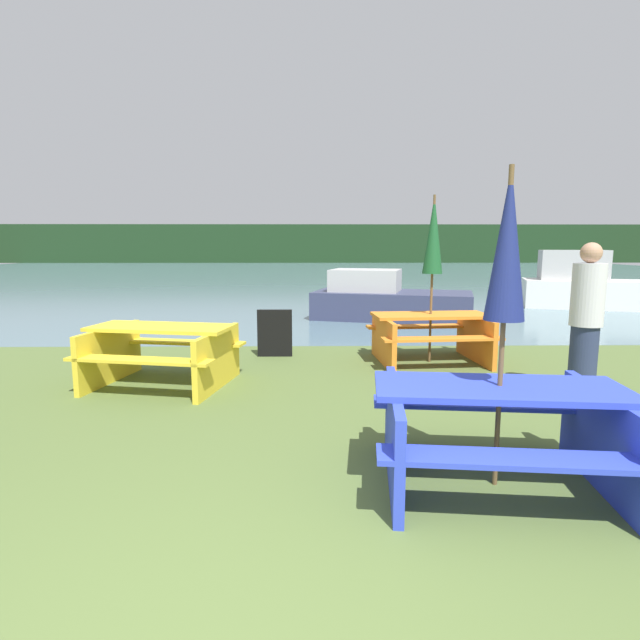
{
  "coord_description": "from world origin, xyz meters",
  "views": [
    {
      "loc": [
        0.45,
        -1.57,
        1.75
      ],
      "look_at": [
        0.54,
        4.47,
        0.85
      ],
      "focal_mm": 28.0,
      "sensor_mm": 36.0,
      "label": 1
    }
  ],
  "objects_px": {
    "umbrella_darkgreen": "(433,236)",
    "boat_second": "(592,287)",
    "picnic_table_orange": "(430,333)",
    "picnic_table_yellow": "(162,349)",
    "person": "(586,321)",
    "boat": "(387,300)",
    "picnic_table_blue": "(498,425)",
    "signboard": "(275,333)",
    "umbrella_navy": "(507,247)"
  },
  "relations": [
    {
      "from": "picnic_table_blue",
      "to": "picnic_table_yellow",
      "type": "distance_m",
      "value": 4.23
    },
    {
      "from": "picnic_table_blue",
      "to": "picnic_table_orange",
      "type": "height_order",
      "value": "picnic_table_blue"
    },
    {
      "from": "picnic_table_blue",
      "to": "umbrella_navy",
      "type": "xyz_separation_m",
      "value": [
        0.0,
        0.0,
        1.28
      ]
    },
    {
      "from": "umbrella_darkgreen",
      "to": "boat",
      "type": "height_order",
      "value": "umbrella_darkgreen"
    },
    {
      "from": "picnic_table_yellow",
      "to": "signboard",
      "type": "xyz_separation_m",
      "value": [
        1.29,
        1.66,
        -0.09
      ]
    },
    {
      "from": "boat_second",
      "to": "umbrella_darkgreen",
      "type": "bearing_deg",
      "value": -115.57
    },
    {
      "from": "boat",
      "to": "signboard",
      "type": "xyz_separation_m",
      "value": [
        -2.41,
        -4.17,
        -0.07
      ]
    },
    {
      "from": "umbrella_navy",
      "to": "signboard",
      "type": "height_order",
      "value": "umbrella_navy"
    },
    {
      "from": "umbrella_darkgreen",
      "to": "umbrella_navy",
      "type": "distance_m",
      "value": 3.97
    },
    {
      "from": "picnic_table_yellow",
      "to": "umbrella_darkgreen",
      "type": "relative_size",
      "value": 0.79
    },
    {
      "from": "umbrella_darkgreen",
      "to": "person",
      "type": "relative_size",
      "value": 1.39
    },
    {
      "from": "umbrella_darkgreen",
      "to": "person",
      "type": "distance_m",
      "value": 2.46
    },
    {
      "from": "picnic_table_yellow",
      "to": "signboard",
      "type": "relative_size",
      "value": 2.64
    },
    {
      "from": "umbrella_darkgreen",
      "to": "boat_second",
      "type": "relative_size",
      "value": 0.59
    },
    {
      "from": "boat",
      "to": "signboard",
      "type": "distance_m",
      "value": 4.82
    },
    {
      "from": "picnic_table_yellow",
      "to": "boat_second",
      "type": "relative_size",
      "value": 0.47
    },
    {
      "from": "boat",
      "to": "boat_second",
      "type": "height_order",
      "value": "boat_second"
    },
    {
      "from": "picnic_table_yellow",
      "to": "picnic_table_orange",
      "type": "distance_m",
      "value": 3.87
    },
    {
      "from": "picnic_table_blue",
      "to": "umbrella_navy",
      "type": "bearing_deg",
      "value": 45.0
    },
    {
      "from": "picnic_table_orange",
      "to": "signboard",
      "type": "distance_m",
      "value": 2.42
    },
    {
      "from": "umbrella_navy",
      "to": "boat_second",
      "type": "bearing_deg",
      "value": 58.01
    },
    {
      "from": "picnic_table_orange",
      "to": "umbrella_darkgreen",
      "type": "height_order",
      "value": "umbrella_darkgreen"
    },
    {
      "from": "picnic_table_blue",
      "to": "person",
      "type": "bearing_deg",
      "value": 50.24
    },
    {
      "from": "umbrella_navy",
      "to": "boat_second",
      "type": "height_order",
      "value": "umbrella_navy"
    },
    {
      "from": "picnic_table_yellow",
      "to": "umbrella_darkgreen",
      "type": "height_order",
      "value": "umbrella_darkgreen"
    },
    {
      "from": "picnic_table_blue",
      "to": "boat",
      "type": "height_order",
      "value": "boat"
    },
    {
      "from": "picnic_table_yellow",
      "to": "picnic_table_orange",
      "type": "bearing_deg",
      "value": 18.49
    },
    {
      "from": "picnic_table_blue",
      "to": "umbrella_navy",
      "type": "distance_m",
      "value": 1.28
    },
    {
      "from": "picnic_table_yellow",
      "to": "person",
      "type": "height_order",
      "value": "person"
    },
    {
      "from": "picnic_table_orange",
      "to": "boat_second",
      "type": "distance_m",
      "value": 9.05
    },
    {
      "from": "picnic_table_orange",
      "to": "boat",
      "type": "distance_m",
      "value": 4.6
    },
    {
      "from": "picnic_table_yellow",
      "to": "boat_second",
      "type": "distance_m",
      "value": 12.59
    },
    {
      "from": "person",
      "to": "boat_second",
      "type": "bearing_deg",
      "value": 60.26
    },
    {
      "from": "picnic_table_blue",
      "to": "boat",
      "type": "relative_size",
      "value": 0.47
    },
    {
      "from": "picnic_table_yellow",
      "to": "boat_second",
      "type": "xyz_separation_m",
      "value": [
        9.84,
        7.85,
        0.14
      ]
    },
    {
      "from": "umbrella_navy",
      "to": "boat",
      "type": "distance_m",
      "value": 8.66
    },
    {
      "from": "picnic_table_blue",
      "to": "umbrella_navy",
      "type": "height_order",
      "value": "umbrella_navy"
    },
    {
      "from": "picnic_table_yellow",
      "to": "boat",
      "type": "xyz_separation_m",
      "value": [
        3.7,
        5.83,
        -0.02
      ]
    },
    {
      "from": "umbrella_navy",
      "to": "boat_second",
      "type": "relative_size",
      "value": 0.54
    },
    {
      "from": "signboard",
      "to": "picnic_table_blue",
      "type": "bearing_deg",
      "value": -65.94
    },
    {
      "from": "signboard",
      "to": "picnic_table_orange",
      "type": "bearing_deg",
      "value": -10.17
    },
    {
      "from": "signboard",
      "to": "person",
      "type": "bearing_deg",
      "value": -30.63
    },
    {
      "from": "boat",
      "to": "signboard",
      "type": "bearing_deg",
      "value": -103.99
    },
    {
      "from": "picnic_table_orange",
      "to": "boat_second",
      "type": "height_order",
      "value": "boat_second"
    },
    {
      "from": "person",
      "to": "signboard",
      "type": "bearing_deg",
      "value": 149.37
    },
    {
      "from": "picnic_table_orange",
      "to": "boat_second",
      "type": "bearing_deg",
      "value": 47.03
    },
    {
      "from": "picnic_table_orange",
      "to": "person",
      "type": "distance_m",
      "value": 2.29
    },
    {
      "from": "picnic_table_blue",
      "to": "signboard",
      "type": "xyz_separation_m",
      "value": [
        -1.95,
        4.37,
        -0.08
      ]
    },
    {
      "from": "umbrella_darkgreen",
      "to": "boat_second",
      "type": "xyz_separation_m",
      "value": [
        6.17,
        6.62,
        -1.3
      ]
    },
    {
      "from": "boat_second",
      "to": "signboard",
      "type": "height_order",
      "value": "boat_second"
    }
  ]
}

